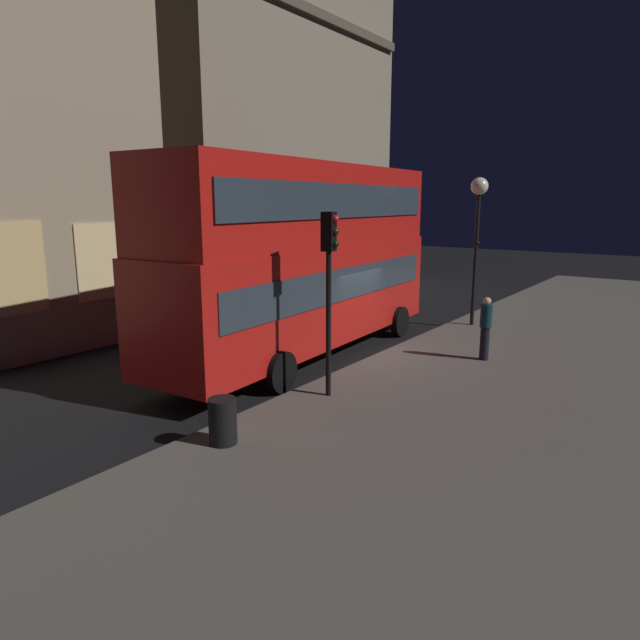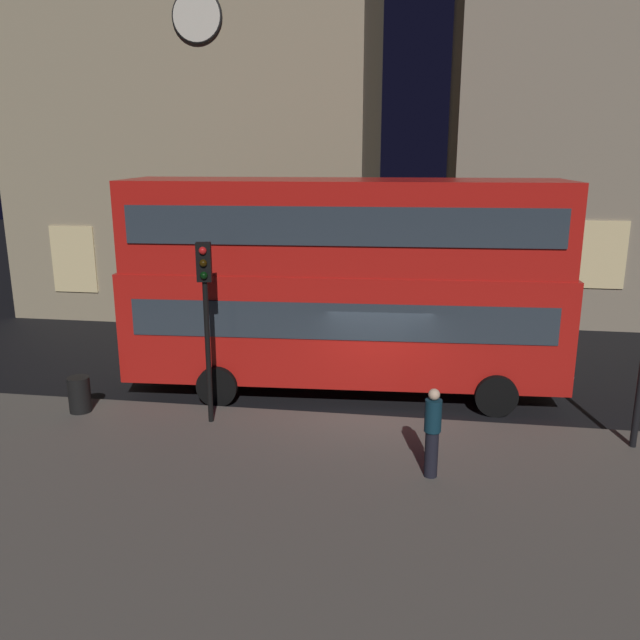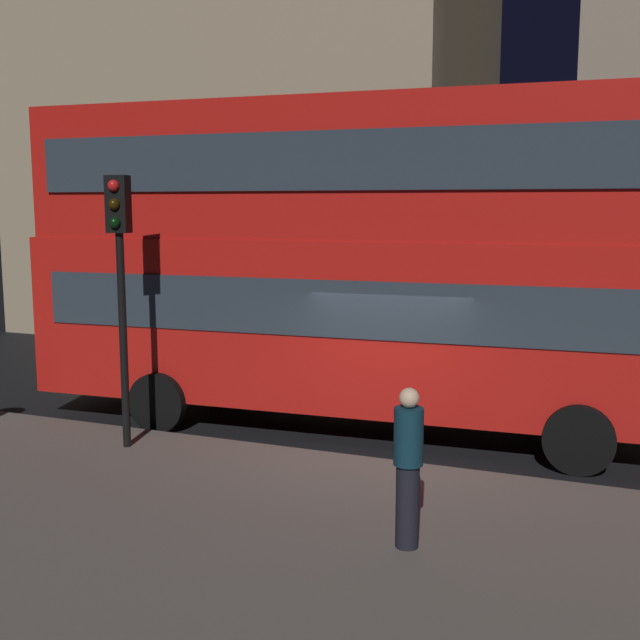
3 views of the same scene
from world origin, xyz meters
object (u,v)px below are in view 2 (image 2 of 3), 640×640
object	(u,v)px
double_decker_bus	(344,277)
litter_bin	(79,394)
traffic_light_near_kerb	(205,296)
pedestrian	(432,431)

from	to	relation	value
double_decker_bus	litter_bin	bearing A→B (deg)	-159.65
double_decker_bus	litter_bin	size ratio (longest dim) A/B	13.18
traffic_light_near_kerb	litter_bin	world-z (taller)	traffic_light_near_kerb
pedestrian	litter_bin	bearing A→B (deg)	-118.01
double_decker_bus	pedestrian	size ratio (longest dim) A/B	6.35
litter_bin	pedestrian	bearing A→B (deg)	-13.40
double_decker_bus	pedestrian	bearing A→B (deg)	-67.25
double_decker_bus	litter_bin	world-z (taller)	double_decker_bus
traffic_light_near_kerb	pedestrian	bearing A→B (deg)	-33.20
double_decker_bus	traffic_light_near_kerb	xyz separation A→B (m)	(-2.75, -2.74, 0.03)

